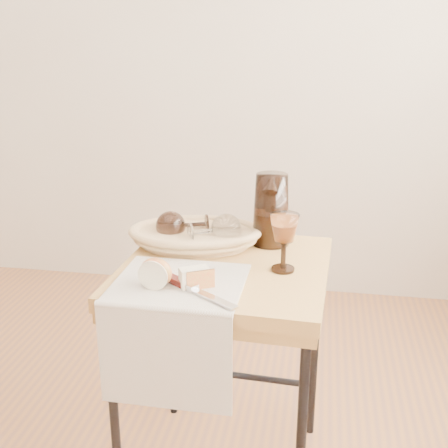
% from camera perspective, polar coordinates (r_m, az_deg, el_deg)
% --- Properties ---
extents(wall_back, '(3.60, 0.00, 2.70)m').
position_cam_1_polar(wall_back, '(2.84, -9.03, 20.33)').
color(wall_back, beige).
rests_on(wall_back, ground).
extents(side_table, '(0.56, 0.56, 0.68)m').
position_cam_1_polar(side_table, '(1.67, 0.12, -14.84)').
color(side_table, brown).
rests_on(side_table, floor).
extents(tea_towel, '(0.32, 0.29, 0.01)m').
position_cam_1_polar(tea_towel, '(1.40, -4.51, -5.92)').
color(tea_towel, white).
rests_on(tea_towel, side_table).
extents(bread_basket, '(0.37, 0.28, 0.05)m').
position_cam_1_polar(bread_basket, '(1.63, -2.88, -1.32)').
color(bread_basket, '#A78256').
rests_on(bread_basket, side_table).
extents(goblet_lying_a, '(0.16, 0.13, 0.09)m').
position_cam_1_polar(goblet_lying_a, '(1.64, -3.80, -0.10)').
color(goblet_lying_a, '#35221B').
rests_on(goblet_lying_a, bread_basket).
extents(goblet_lying_b, '(0.17, 0.14, 0.09)m').
position_cam_1_polar(goblet_lying_b, '(1.60, -1.31, -0.66)').
color(goblet_lying_b, white).
rests_on(goblet_lying_b, bread_basket).
extents(pitcher, '(0.16, 0.23, 0.25)m').
position_cam_1_polar(pitcher, '(1.63, 4.74, 1.45)').
color(pitcher, black).
rests_on(pitcher, side_table).
extents(wine_goblet, '(0.09, 0.09, 0.15)m').
position_cam_1_polar(wine_goblet, '(1.45, 6.01, -1.85)').
color(wine_goblet, white).
rests_on(wine_goblet, side_table).
extents(apple_half, '(0.08, 0.05, 0.07)m').
position_cam_1_polar(apple_half, '(1.37, -6.81, -4.81)').
color(apple_half, '#B1271F').
rests_on(apple_half, tea_towel).
extents(apple_wedge, '(0.08, 0.07, 0.05)m').
position_cam_1_polar(apple_wedge, '(1.37, -2.98, -5.36)').
color(apple_wedge, '#FDEFCE').
rests_on(apple_wedge, tea_towel).
extents(table_knife, '(0.21, 0.15, 0.02)m').
position_cam_1_polar(table_knife, '(1.34, -2.92, -6.48)').
color(table_knife, silver).
rests_on(table_knife, tea_towel).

